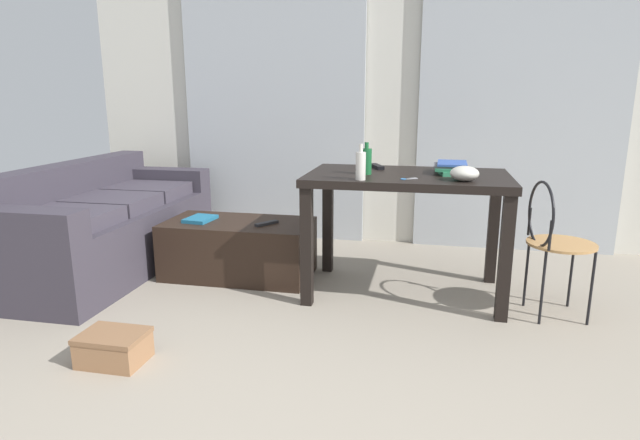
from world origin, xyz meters
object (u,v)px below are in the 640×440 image
at_px(craft_table, 407,192).
at_px(bottle_far, 361,165).
at_px(wire_chair, 551,233).
at_px(book_stack, 451,168).
at_px(shoebox, 114,348).
at_px(tv_remote_on_table, 377,166).
at_px(bottle_near, 366,161).
at_px(coffee_table, 239,249).
at_px(tv_remote_primary, 267,223).
at_px(magazine, 200,219).
at_px(couch, 103,227).
at_px(scissors, 407,179).
at_px(bowl, 465,173).

distance_m(craft_table, bottle_far, 0.45).
height_order(wire_chair, book_stack, book_stack).
bearing_deg(shoebox, wire_chair, 25.81).
height_order(wire_chair, tv_remote_on_table, tv_remote_on_table).
bearing_deg(bottle_near, book_stack, 15.31).
xyz_separation_m(book_stack, shoebox, (-1.59, -1.32, -0.75)).
distance_m(coffee_table, bottle_near, 1.16).
xyz_separation_m(craft_table, wire_chair, (0.84, -0.20, -0.17)).
bearing_deg(bottle_far, bottle_near, 89.00).
distance_m(tv_remote_on_table, shoebox, 1.98).
height_order(bottle_near, tv_remote_primary, bottle_near).
bearing_deg(magazine, coffee_table, 11.78).
height_order(book_stack, tv_remote_on_table, book_stack).
xyz_separation_m(couch, tv_remote_primary, (1.27, 0.01, 0.09)).
relative_size(book_stack, tv_remote_primary, 1.75).
bearing_deg(magazine, book_stack, 5.77).
height_order(craft_table, shoebox, craft_table).
bearing_deg(scissors, coffee_table, 165.19).
relative_size(couch, tv_remote_on_table, 10.26).
relative_size(wire_chair, book_stack, 2.53).
distance_m(craft_table, tv_remote_primary, 0.99).
bearing_deg(couch, bottle_near, -3.06).
bearing_deg(magazine, tv_remote_primary, 3.83).
distance_m(craft_table, magazine, 1.48).
bearing_deg(book_stack, magazine, -179.75).
xyz_separation_m(wire_chair, bottle_near, (-1.09, 0.13, 0.37)).
relative_size(bottle_near, bowl, 1.21).
bearing_deg(bottle_near, coffee_table, 169.96).
xyz_separation_m(bowl, tv_remote_primary, (-1.29, 0.26, -0.43)).
height_order(tv_remote_on_table, shoebox, tv_remote_on_table).
distance_m(bowl, book_stack, 0.30).
xyz_separation_m(couch, book_stack, (2.49, 0.04, 0.51)).
distance_m(bowl, tv_remote_primary, 1.38).
bearing_deg(coffee_table, scissors, -14.81).
bearing_deg(coffee_table, bottle_far, -23.30).
xyz_separation_m(bowl, shoebox, (-1.66, -1.03, -0.76)).
relative_size(craft_table, scissors, 12.57).
height_order(coffee_table, tv_remote_primary, tv_remote_primary).
height_order(couch, shoebox, couch).
height_order(couch, craft_table, craft_table).
distance_m(couch, coffee_table, 1.05).
bearing_deg(tv_remote_on_table, tv_remote_primary, 169.76).
height_order(tv_remote_primary, shoebox, tv_remote_primary).
xyz_separation_m(wire_chair, magazine, (-2.29, 0.26, -0.09)).
distance_m(bottle_far, bowl, 0.60).
height_order(couch, bowl, bowl).
bearing_deg(bottle_near, wire_chair, -6.75).
bearing_deg(scissors, wire_chair, 1.43).
height_order(bowl, book_stack, bowl).
distance_m(bottle_near, scissors, 0.31).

